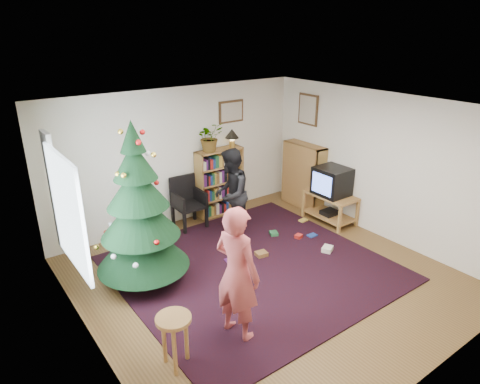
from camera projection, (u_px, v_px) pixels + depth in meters
floor at (265, 277)px, 6.35m from camera, size 5.00×5.00×0.00m
ceiling at (269, 109)px, 5.43m from camera, size 5.00×5.00×0.00m
wall_back at (179, 157)px, 7.76m from camera, size 5.00×0.02×2.50m
wall_front at (437, 282)px, 4.02m from camera, size 5.00×0.02×2.50m
wall_left at (85, 253)px, 4.51m from camera, size 0.02×5.00×2.50m
wall_right at (380, 166)px, 7.27m from camera, size 0.02×5.00×2.50m
rug at (253, 268)px, 6.57m from camera, size 3.80×3.60×0.02m
window_pane at (68, 212)px, 4.89m from camera, size 0.04×1.20×1.40m
curtain at (55, 193)px, 5.43m from camera, size 0.06×0.35×1.60m
picture_back at (231, 112)px, 8.12m from camera, size 0.55×0.03×0.42m
picture_right at (308, 110)px, 8.31m from camera, size 0.03×0.50×0.60m
christmas_tree at (140, 219)px, 5.91m from camera, size 1.31×1.31×2.38m
bookshelf_back at (220, 181)px, 8.28m from camera, size 0.95×0.30×1.30m
bookshelf_right at (303, 175)px, 8.62m from camera, size 0.30×0.95×1.30m
tv_stand at (330, 205)px, 8.04m from camera, size 0.54×0.97×0.55m
crt_tv at (332, 181)px, 7.86m from camera, size 0.55×0.59×0.51m
armchair at (186, 200)px, 7.83m from camera, size 0.52×0.52×0.94m
stool at (174, 328)px, 4.54m from camera, size 0.39×0.39×0.64m
person_standing at (237, 274)px, 4.90m from camera, size 0.54×0.69×1.68m
person_by_chair at (231, 194)px, 7.31m from camera, size 0.98×0.96×1.59m
potted_plant at (210, 137)px, 7.84m from camera, size 0.51×0.45×0.54m
table_lamp at (232, 135)px, 8.13m from camera, size 0.26×0.26×0.35m
floor_clutter at (288, 240)px, 7.34m from camera, size 2.14×1.27×0.08m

